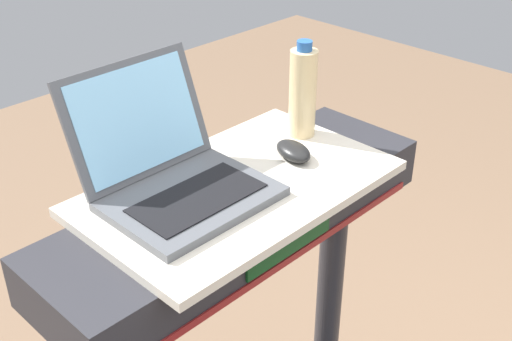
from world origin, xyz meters
TOP-DOWN VIEW (x-y plane):
  - desk_board at (0.00, 0.70)m, footprint 0.64×0.39m
  - laptop at (-0.11, 0.76)m, footprint 0.31×0.32m
  - computer_mouse at (0.16, 0.69)m, footprint 0.08×0.11m
  - water_bottle at (0.26, 0.75)m, footprint 0.06×0.06m

SIDE VIEW (x-z plane):
  - desk_board at x=0.00m, z-range 1.17..1.19m
  - computer_mouse at x=0.16m, z-range 1.19..1.23m
  - laptop at x=-0.11m, z-range 1.12..1.36m
  - water_bottle at x=0.26m, z-range 1.18..1.41m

